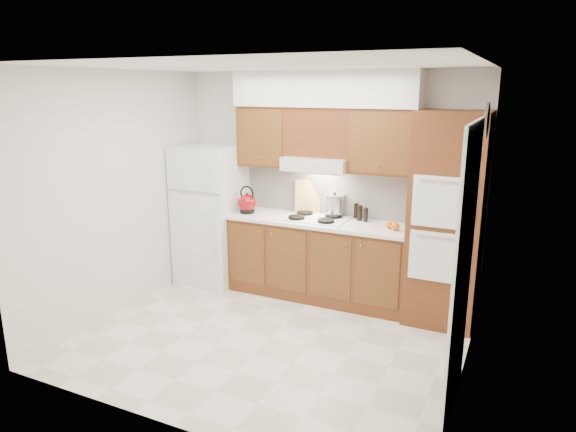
{
  "coord_description": "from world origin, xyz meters",
  "views": [
    {
      "loc": [
        2.14,
        -4.1,
        2.43
      ],
      "look_at": [
        -0.01,
        0.45,
        1.15
      ],
      "focal_mm": 32.0,
      "sensor_mm": 36.0,
      "label": 1
    }
  ],
  "objects_px": {
    "fridge": "(211,215)",
    "kettle": "(247,203)",
    "oven_cabinet": "(447,220)",
    "stock_pot": "(334,205)"
  },
  "relations": [
    {
      "from": "fridge",
      "to": "kettle",
      "type": "height_order",
      "value": "fridge"
    },
    {
      "from": "fridge",
      "to": "stock_pot",
      "type": "height_order",
      "value": "fridge"
    },
    {
      "from": "oven_cabinet",
      "to": "kettle",
      "type": "height_order",
      "value": "oven_cabinet"
    },
    {
      "from": "oven_cabinet",
      "to": "stock_pot",
      "type": "distance_m",
      "value": 1.32
    },
    {
      "from": "fridge",
      "to": "oven_cabinet",
      "type": "bearing_deg",
      "value": 0.7
    },
    {
      "from": "kettle",
      "to": "stock_pot",
      "type": "distance_m",
      "value": 1.05
    },
    {
      "from": "oven_cabinet",
      "to": "stock_pot",
      "type": "bearing_deg",
      "value": 170.17
    },
    {
      "from": "oven_cabinet",
      "to": "stock_pot",
      "type": "relative_size",
      "value": 9.82
    },
    {
      "from": "kettle",
      "to": "stock_pot",
      "type": "bearing_deg",
      "value": 19.45
    },
    {
      "from": "fridge",
      "to": "kettle",
      "type": "distance_m",
      "value": 0.57
    }
  ]
}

